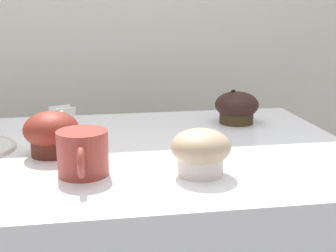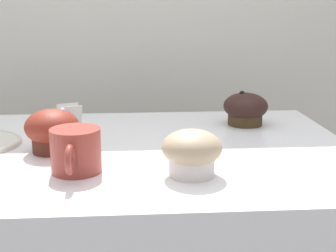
# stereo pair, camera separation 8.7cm
# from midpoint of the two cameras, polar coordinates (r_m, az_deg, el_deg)

# --- Properties ---
(wall_back) EXTENTS (3.20, 0.10, 1.80)m
(wall_back) POSITION_cam_midpoint_polar(r_m,az_deg,el_deg) (1.55, -9.74, 1.82)
(wall_back) COLOR beige
(wall_back) RESTS_ON ground
(muffin_front_center) EXTENTS (0.11, 0.11, 0.09)m
(muffin_front_center) POSITION_cam_midpoint_polar(r_m,az_deg,el_deg) (0.93, -16.65, -0.87)
(muffin_front_center) COLOR #532319
(muffin_front_center) RESTS_ON display_counter
(muffin_back_left) EXTENTS (0.10, 0.10, 0.08)m
(muffin_back_left) POSITION_cam_midpoint_polar(r_m,az_deg,el_deg) (0.79, 0.87, -3.13)
(muffin_back_left) COLOR silver
(muffin_back_left) RESTS_ON display_counter
(muffin_back_right) EXTENTS (0.11, 0.11, 0.08)m
(muffin_back_right) POSITION_cam_midpoint_polar(r_m,az_deg,el_deg) (1.15, 6.24, 2.25)
(muffin_back_right) COLOR #3F2E19
(muffin_back_right) RESTS_ON display_counter
(coffee_cup) EXTENTS (0.09, 0.13, 0.08)m
(coffee_cup) POSITION_cam_midpoint_polar(r_m,az_deg,el_deg) (0.81, -13.42, -3.16)
(coffee_cup) COLOR #99382D
(coffee_cup) RESTS_ON display_counter
(price_card) EXTENTS (0.06, 0.06, 0.06)m
(price_card) POSITION_cam_midpoint_polar(r_m,az_deg,el_deg) (1.09, -14.98, 0.77)
(price_card) COLOR white
(price_card) RESTS_ON display_counter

